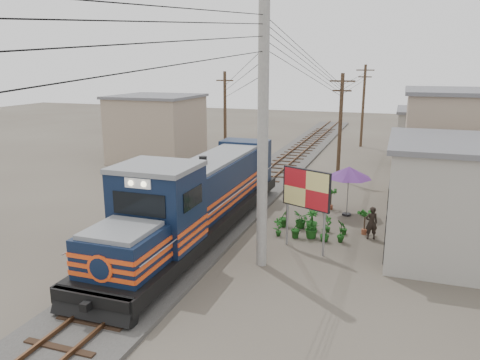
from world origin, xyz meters
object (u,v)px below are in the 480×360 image
at_px(market_umbrella, 349,173).
at_px(vendor, 371,223).
at_px(billboard, 306,191).
at_px(locomotive, 198,200).

xyz_separation_m(market_umbrella, vendor, (1.39, -3.05, -1.51)).
bearing_deg(vendor, billboard, 20.21).
relative_size(billboard, market_umbrella, 1.32).
height_order(billboard, market_umbrella, billboard).
relative_size(locomotive, market_umbrella, 6.02).
xyz_separation_m(billboard, market_umbrella, (1.14, 5.27, -0.30)).
xyz_separation_m(locomotive, billboard, (4.79, -0.00, 0.85)).
relative_size(market_umbrella, vendor, 1.75).
xyz_separation_m(billboard, vendor, (2.54, 2.22, -1.81)).
xyz_separation_m(locomotive, market_umbrella, (5.93, 5.27, 0.54)).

